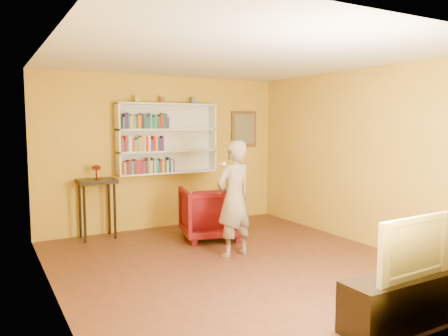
{
  "coord_description": "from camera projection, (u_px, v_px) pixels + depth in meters",
  "views": [
    {
      "loc": [
        -2.89,
        -4.83,
        1.86
      ],
      "look_at": [
        0.24,
        0.75,
        1.21
      ],
      "focal_mm": 35.0,
      "sensor_mm": 36.0,
      "label": 1
    }
  ],
  "objects": [
    {
      "name": "room_shell",
      "position": [
        236.0,
        189.0,
        5.68
      ],
      "size": [
        5.3,
        5.8,
        2.88
      ],
      "color": "#4E2919",
      "rests_on": "ground"
    },
    {
      "name": "bookshelf",
      "position": [
        166.0,
        139.0,
        7.71
      ],
      "size": [
        1.8,
        0.29,
        1.23
      ],
      "color": "silver",
      "rests_on": "room_shell"
    },
    {
      "name": "books_row_lower",
      "position": [
        148.0,
        167.0,
        7.48
      ],
      "size": [
        0.93,
        0.19,
        0.27
      ],
      "color": "maroon",
      "rests_on": "bookshelf"
    },
    {
      "name": "books_row_middle",
      "position": [
        141.0,
        144.0,
        7.39
      ],
      "size": [
        0.74,
        0.19,
        0.27
      ],
      "color": "maroon",
      "rests_on": "bookshelf"
    },
    {
      "name": "books_row_upper",
      "position": [
        144.0,
        122.0,
        7.38
      ],
      "size": [
        0.85,
        0.19,
        0.27
      ],
      "color": "black",
      "rests_on": "bookshelf"
    },
    {
      "name": "ornament_left",
      "position": [
        137.0,
        99.0,
        7.33
      ],
      "size": [
        0.08,
        0.08,
        0.11
      ],
      "primitive_type": "cube",
      "color": "gold",
      "rests_on": "bookshelf"
    },
    {
      "name": "ornament_centre",
      "position": [
        162.0,
        100.0,
        7.55
      ],
      "size": [
        0.08,
        0.08,
        0.11
      ],
      "primitive_type": "cube",
      "color": "brown",
      "rests_on": "bookshelf"
    },
    {
      "name": "ornament_right",
      "position": [
        193.0,
        101.0,
        7.83
      ],
      "size": [
        0.09,
        0.09,
        0.12
      ],
      "primitive_type": "cube",
      "color": "#435D71",
      "rests_on": "bookshelf"
    },
    {
      "name": "framed_painting",
      "position": [
        244.0,
        129.0,
        8.54
      ],
      "size": [
        0.55,
        0.05,
        0.7
      ],
      "color": "brown",
      "rests_on": "room_shell"
    },
    {
      "name": "console_table",
      "position": [
        97.0,
        189.0,
        7.04
      ],
      "size": [
        0.59,
        0.45,
        0.97
      ],
      "color": "black",
      "rests_on": "ground"
    },
    {
      "name": "ruby_lustre",
      "position": [
        96.0,
        169.0,
        7.0
      ],
      "size": [
        0.14,
        0.14,
        0.23
      ],
      "color": "maroon",
      "rests_on": "console_table"
    },
    {
      "name": "armchair",
      "position": [
        210.0,
        213.0,
        7.07
      ],
      "size": [
        1.1,
        1.12,
        0.84
      ],
      "primitive_type": "imported",
      "rotation": [
        0.0,
        0.0,
        2.9
      ],
      "color": "#4E050E",
      "rests_on": "ground"
    },
    {
      "name": "person",
      "position": [
        234.0,
        199.0,
        6.08
      ],
      "size": [
        0.66,
        0.51,
        1.63
      ],
      "primitive_type": "imported",
      "rotation": [
        0.0,
        0.0,
        3.35
      ],
      "color": "#756556",
      "rests_on": "ground"
    },
    {
      "name": "game_remote",
      "position": [
        221.0,
        163.0,
        5.67
      ],
      "size": [
        0.04,
        0.15,
        0.04
      ],
      "primitive_type": "cube",
      "color": "white",
      "rests_on": "person"
    },
    {
      "name": "tv_cabinet",
      "position": [
        404.0,
        300.0,
        4.04
      ],
      "size": [
        1.32,
        0.4,
        0.47
      ],
      "primitive_type": "cube",
      "color": "black",
      "rests_on": "ground"
    },
    {
      "name": "television",
      "position": [
        406.0,
        245.0,
        3.99
      ],
      "size": [
        0.99,
        0.17,
        0.57
      ],
      "primitive_type": "imported",
      "rotation": [
        0.0,
        0.0,
        0.04
      ],
      "color": "black",
      "rests_on": "tv_cabinet"
    }
  ]
}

